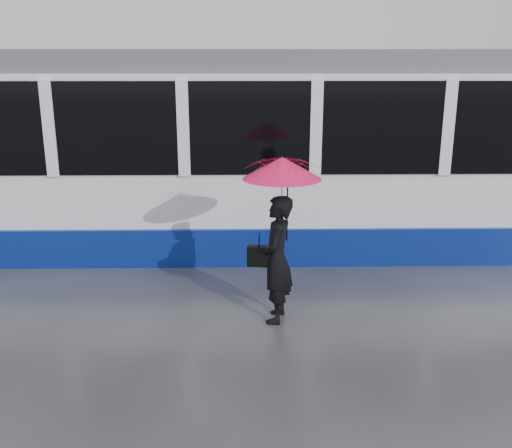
{
  "coord_description": "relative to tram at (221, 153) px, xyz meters",
  "views": [
    {
      "loc": [
        0.67,
        -7.36,
        3.19
      ],
      "look_at": [
        0.81,
        -0.09,
        1.1
      ],
      "focal_mm": 40.0,
      "sensor_mm": 36.0,
      "label": 1
    }
  ],
  "objects": [
    {
      "name": "rails",
      "position": [
        -0.24,
        -0.0,
        -1.63
      ],
      "size": [
        34.0,
        1.51,
        0.02
      ],
      "color": "#3F3D38",
      "rests_on": "ground"
    },
    {
      "name": "umbrella",
      "position": [
        0.87,
        -3.19,
        0.14
      ],
      "size": [
        1.11,
        1.11,
        1.09
      ],
      "rotation": [
        0.0,
        0.0,
        -0.18
      ],
      "color": "#F0147F",
      "rests_on": "ground"
    },
    {
      "name": "woman",
      "position": [
        0.82,
        -3.19,
        -0.83
      ],
      "size": [
        0.49,
        0.65,
        1.62
      ],
      "primitive_type": "imported",
      "rotation": [
        0.0,
        0.0,
        -1.75
      ],
      "color": "black",
      "rests_on": "ground"
    },
    {
      "name": "tram",
      "position": [
        0.0,
        0.0,
        0.0
      ],
      "size": [
        26.0,
        2.56,
        3.35
      ],
      "color": "white",
      "rests_on": "ground"
    },
    {
      "name": "handbag",
      "position": [
        0.6,
        -3.17,
        -0.79
      ],
      "size": [
        0.31,
        0.18,
        0.43
      ],
      "rotation": [
        0.0,
        0.0,
        -0.18
      ],
      "color": "black",
      "rests_on": "ground"
    },
    {
      "name": "ground",
      "position": [
        -0.24,
        -2.5,
        -1.64
      ],
      "size": [
        90.0,
        90.0,
        0.0
      ],
      "primitive_type": "plane",
      "color": "#2B2B30",
      "rests_on": "ground"
    }
  ]
}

